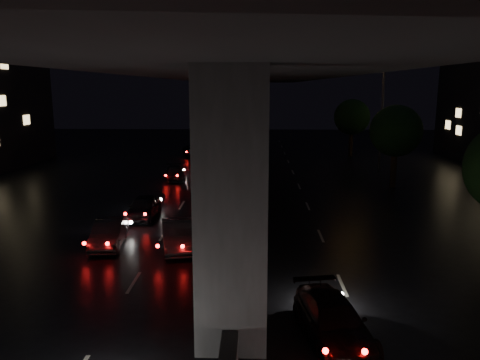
{
  "coord_description": "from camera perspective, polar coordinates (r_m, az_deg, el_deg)",
  "views": [
    {
      "loc": [
        0.65,
        -22.74,
        7.41
      ],
      "look_at": [
        -0.16,
        2.2,
        2.42
      ],
      "focal_mm": 35.0,
      "sensor_mm": 36.0,
      "label": 1
    }
  ],
  "objects": [
    {
      "name": "ground",
      "position": [
        23.93,
        0.22,
        -6.74
      ],
      "size": [
        120.0,
        120.0,
        0.0
      ],
      "primitive_type": "plane",
      "color": "black",
      "rests_on": "ground"
    },
    {
      "name": "viaduct",
      "position": [
        27.77,
        0.54,
        13.22
      ],
      "size": [
        12.0,
        80.0,
        10.5
      ],
      "color": "#303032",
      "rests_on": "ground"
    },
    {
      "name": "median_barrier",
      "position": [
        28.62,
        0.51,
        -2.83
      ],
      "size": [
        0.45,
        70.0,
        0.85
      ],
      "primitive_type": "cube",
      "color": "#303032",
      "rests_on": "ground"
    },
    {
      "name": "tree_c",
      "position": [
        36.39,
        18.48,
        5.66
      ],
      "size": [
        3.8,
        3.8,
        6.12
      ],
      "color": "black",
      "rests_on": "ground"
    },
    {
      "name": "tree_d",
      "position": [
        51.89,
        13.49,
        7.45
      ],
      "size": [
        3.8,
        3.8,
        6.12
      ],
      "color": "black",
      "rests_on": "ground"
    },
    {
      "name": "streetlight_far",
      "position": [
        42.07,
        16.25,
        8.47
      ],
      "size": [
        2.52,
        0.44,
        9.0
      ],
      "color": "#2D2D33",
      "rests_on": "ground"
    },
    {
      "name": "car_3",
      "position": [
        14.71,
        11.32,
        -16.5
      ],
      "size": [
        2.4,
        4.4,
        1.21
      ],
      "primitive_type": "imported",
      "rotation": [
        0.0,
        0.0,
        0.18
      ],
      "color": "black",
      "rests_on": "ground"
    },
    {
      "name": "car_4",
      "position": [
        23.09,
        -15.69,
        -6.26
      ],
      "size": [
        1.73,
        3.84,
        1.22
      ],
      "primitive_type": "imported",
      "rotation": [
        0.0,
        0.0,
        0.12
      ],
      "color": "black",
      "rests_on": "ground"
    },
    {
      "name": "car_5",
      "position": [
        22.08,
        -7.63,
        -6.66
      ],
      "size": [
        2.19,
        4.08,
        1.28
      ],
      "primitive_type": "imported",
      "rotation": [
        0.0,
        0.0,
        0.23
      ],
      "color": "#242427",
      "rests_on": "ground"
    },
    {
      "name": "car_6",
      "position": [
        27.37,
        -11.66,
        -3.27
      ],
      "size": [
        1.51,
        3.74,
        1.27
      ],
      "primitive_type": "imported",
      "rotation": [
        0.0,
        0.0,
        -0.0
      ],
      "color": "black",
      "rests_on": "ground"
    },
    {
      "name": "car_7",
      "position": [
        38.26,
        -7.93,
        0.85
      ],
      "size": [
        2.3,
        3.94,
        1.07
      ],
      "primitive_type": "imported",
      "rotation": [
        0.0,
        0.0,
        0.23
      ],
      "color": "#232326",
      "rests_on": "ground"
    },
    {
      "name": "car_8",
      "position": [
        34.14,
        -3.65,
        -0.12
      ],
      "size": [
        2.14,
        4.08,
        1.32
      ],
      "primitive_type": "imported",
      "rotation": [
        0.0,
        0.0,
        0.15
      ],
      "color": "black",
      "rests_on": "ground"
    },
    {
      "name": "car_9",
      "position": [
        44.56,
        -2.67,
        2.44
      ],
      "size": [
        1.77,
        3.53,
        1.11
      ],
      "primitive_type": "imported",
      "rotation": [
        0.0,
        0.0,
        0.18
      ],
      "color": "#564E4A",
      "rests_on": "ground"
    },
    {
      "name": "car_10",
      "position": [
        46.86,
        -1.97,
        3.03
      ],
      "size": [
        2.46,
        4.92,
        1.34
      ],
      "primitive_type": "imported",
      "rotation": [
        0.0,
        0.0,
        -0.05
      ],
      "color": "black",
      "rests_on": "ground"
    },
    {
      "name": "car_11",
      "position": [
        51.09,
        -5.74,
        3.56
      ],
      "size": [
        2.91,
        4.49,
        1.15
      ],
      "primitive_type": "imported",
      "rotation": [
        0.0,
        0.0,
        0.26
      ],
      "color": "black",
      "rests_on": "ground"
    }
  ]
}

